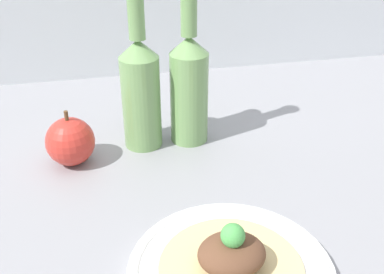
{
  "coord_description": "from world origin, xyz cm",
  "views": [
    {
      "loc": [
        -18.02,
        -53.45,
        42.27
      ],
      "look_at": [
        -6.31,
        0.87,
        10.34
      ],
      "focal_mm": 42.0,
      "sensor_mm": 36.0,
      "label": 1
    }
  ],
  "objects": [
    {
      "name": "ground_plane",
      "position": [
        0.0,
        0.0,
        -2.0
      ],
      "size": [
        180.0,
        110.0,
        4.0
      ],
      "primitive_type": "cube",
      "color": "gray"
    },
    {
      "name": "cider_bottle_right",
      "position": [
        -3.13,
        18.04,
        11.04
      ],
      "size": [
        6.82,
        6.82,
        29.54
      ],
      "color": "#729E5B",
      "rests_on": "ground_plane"
    },
    {
      "name": "apple",
      "position": [
        -24.33,
        14.27,
        4.13
      ],
      "size": [
        8.24,
        8.24,
        9.81
      ],
      "color": "red",
      "rests_on": "ground_plane"
    },
    {
      "name": "cider_bottle_left",
      "position": [
        -11.69,
        18.04,
        11.04
      ],
      "size": [
        6.82,
        6.82,
        29.54
      ],
      "color": "#729E5B",
      "rests_on": "ground_plane"
    },
    {
      "name": "plate",
      "position": [
        -5.21,
        -16.3,
        0.97
      ],
      "size": [
        25.19,
        25.19,
        1.83
      ],
      "color": "white",
      "rests_on": "ground_plane"
    },
    {
      "name": "plated_food",
      "position": [
        -5.21,
        -16.3,
        3.38
      ],
      "size": [
        17.57,
        17.57,
        6.71
      ],
      "color": "#D6BC7F",
      "rests_on": "plate"
    }
  ]
}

